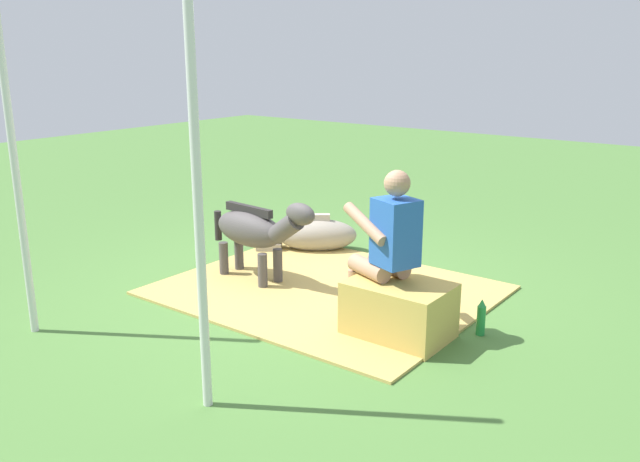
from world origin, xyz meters
The scene contains 9 objects.
ground_plane centered at (0.00, 0.00, 0.00)m, with size 24.00×24.00×0.00m, color #4C7A38.
hay_patch centered at (-0.18, -0.09, 0.01)m, with size 2.84×2.36×0.02m, color tan.
hay_bale centered at (-1.23, 0.37, 0.22)m, with size 0.78×0.56×0.44m, color tan.
person_seated centered at (-1.08, 0.32, 0.72)m, with size 0.72×0.56×1.32m.
pony_standing centered at (0.51, 0.10, 0.52)m, with size 1.35×0.39×0.88m.
pony_lying centered at (0.75, -1.01, 0.19)m, with size 1.23×1.03×0.42m.
soda_bottle centered at (-1.74, -0.05, 0.15)m, with size 0.07×0.07×0.30m.
tent_pole_left centered at (-0.80, 2.00, 1.24)m, with size 0.06×0.06×2.48m, color silver.
tent_pole_right centered at (1.15, 2.04, 1.24)m, with size 0.06×0.06×2.48m, color silver.
Camera 1 is at (-3.66, 4.60, 2.20)m, focal length 37.31 mm.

